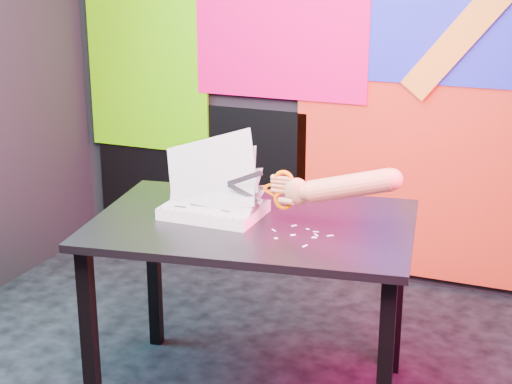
% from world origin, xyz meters
% --- Properties ---
extents(room, '(3.01, 3.01, 2.71)m').
position_xyz_m(room, '(0.00, 0.00, 1.35)').
color(room, '#27282F').
rests_on(room, ground).
extents(backdrop, '(2.88, 0.05, 2.08)m').
position_xyz_m(backdrop, '(0.06, 1.46, 0.96)').
color(backdrop, red).
rests_on(backdrop, ground).
extents(work_table, '(1.29, 0.96, 0.75)m').
position_xyz_m(work_table, '(0.14, 0.14, 0.66)').
color(work_table, black).
rests_on(work_table, ground).
extents(printout_stack, '(0.42, 0.27, 0.34)m').
position_xyz_m(printout_stack, '(-0.02, 0.14, 0.78)').
color(printout_stack, silver).
rests_on(printout_stack, work_table).
extents(scissors, '(0.26, 0.02, 0.15)m').
position_xyz_m(scissors, '(0.24, 0.13, 0.89)').
color(scissors, silver).
rests_on(scissors, printout_stack).
extents(hand_forearm, '(0.46, 0.09, 0.17)m').
position_xyz_m(hand_forearm, '(0.47, 0.13, 0.92)').
color(hand_forearm, '#B66A57').
rests_on(hand_forearm, work_table).
extents(paper_clippings, '(0.23, 0.20, 0.00)m').
position_xyz_m(paper_clippings, '(0.36, 0.07, 0.75)').
color(paper_clippings, white).
rests_on(paper_clippings, work_table).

